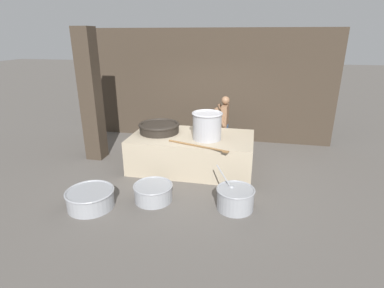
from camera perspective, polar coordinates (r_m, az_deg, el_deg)
ground_plane at (r=7.47m, az=0.00°, el=-4.52°), size 60.00×60.00×0.00m
back_wall at (r=9.27m, az=3.08°, el=11.02°), size 7.39×0.24×3.30m
support_pillar at (r=8.04m, az=-18.72°, el=8.60°), size 0.43×0.43×3.30m
hearth_platform at (r=7.30m, az=0.00°, el=-1.54°), size 2.90×1.60×0.84m
giant_wok_near at (r=7.42m, az=-6.26°, el=3.17°), size 1.00×1.00×0.24m
stock_pot at (r=6.86m, az=2.90°, el=3.57°), size 0.70×0.70×0.63m
stirring_paddle at (r=6.43m, az=1.51°, el=-0.45°), size 1.40×0.50×0.04m
cook at (r=8.22m, az=6.17°, el=4.07°), size 0.38×0.58×1.58m
prep_bowl_vegetables at (r=5.77m, az=8.24°, el=-10.06°), size 0.79×0.78×0.70m
prep_bowl_meat at (r=6.05m, az=-7.39°, el=-8.98°), size 0.78×0.78×0.34m
prep_bowl_extra at (r=6.09m, az=-18.78°, el=-9.67°), size 0.92×0.92×0.35m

